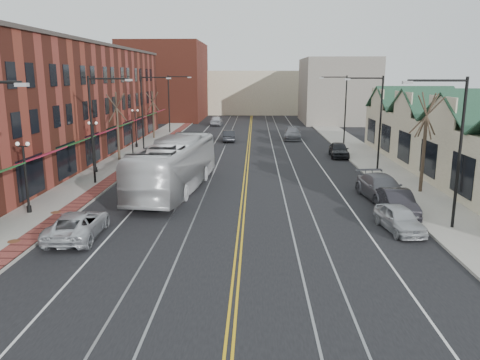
# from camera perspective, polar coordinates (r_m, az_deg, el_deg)

# --- Properties ---
(ground) EXTENTS (160.00, 160.00, 0.00)m
(ground) POSITION_cam_1_polar(r_m,az_deg,el_deg) (20.34, -0.44, -11.18)
(ground) COLOR black
(ground) RESTS_ON ground
(sidewalk_left) EXTENTS (4.00, 120.00, 0.15)m
(sidewalk_left) POSITION_cam_1_polar(r_m,az_deg,el_deg) (41.45, -16.10, 0.86)
(sidewalk_left) COLOR gray
(sidewalk_left) RESTS_ON ground
(sidewalk_right) EXTENTS (4.00, 120.00, 0.15)m
(sidewalk_right) POSITION_cam_1_polar(r_m,az_deg,el_deg) (41.00, 17.74, 0.63)
(sidewalk_right) COLOR gray
(sidewalk_right) RESTS_ON ground
(building_left) EXTENTS (10.00, 50.00, 11.00)m
(building_left) POSITION_cam_1_polar(r_m,az_deg,el_deg) (49.75, -21.80, 8.68)
(building_left) COLOR maroon
(building_left) RESTS_ON ground
(building_right) EXTENTS (8.00, 36.00, 4.60)m
(building_right) POSITION_cam_1_polar(r_m,az_deg,el_deg) (42.67, 25.73, 3.46)
(building_right) COLOR #B9AD8E
(building_right) RESTS_ON ground
(backdrop_left) EXTENTS (14.00, 18.00, 14.00)m
(backdrop_left) POSITION_cam_1_polar(r_m,az_deg,el_deg) (90.16, -9.04, 11.79)
(backdrop_left) COLOR maroon
(backdrop_left) RESTS_ON ground
(backdrop_mid) EXTENTS (22.00, 14.00, 9.00)m
(backdrop_mid) POSITION_cam_1_polar(r_m,az_deg,el_deg) (103.65, 1.47, 10.66)
(backdrop_mid) COLOR #B9AD8E
(backdrop_mid) RESTS_ON ground
(backdrop_right) EXTENTS (12.00, 16.00, 11.00)m
(backdrop_right) POSITION_cam_1_polar(r_m,az_deg,el_deg) (84.83, 11.74, 10.62)
(backdrop_right) COLOR slate
(backdrop_right) RESTS_ON ground
(streetlight_l_1) EXTENTS (3.33, 0.25, 8.00)m
(streetlight_l_1) POSITION_cam_1_polar(r_m,az_deg,el_deg) (36.68, -17.05, 7.15)
(streetlight_l_1) COLOR black
(streetlight_l_1) RESTS_ON sidewalk_left
(streetlight_l_2) EXTENTS (3.33, 0.25, 8.00)m
(streetlight_l_2) POSITION_cam_1_polar(r_m,az_deg,el_deg) (52.04, -11.39, 8.94)
(streetlight_l_2) COLOR black
(streetlight_l_2) RESTS_ON sidewalk_left
(streetlight_l_3) EXTENTS (3.33, 0.25, 8.00)m
(streetlight_l_3) POSITION_cam_1_polar(r_m,az_deg,el_deg) (67.69, -8.30, 9.88)
(streetlight_l_3) COLOR black
(streetlight_l_3) RESTS_ON sidewalk_left
(streetlight_r_0) EXTENTS (3.33, 0.25, 8.00)m
(streetlight_r_0) POSITION_cam_1_polar(r_m,az_deg,el_deg) (26.84, 24.48, 4.71)
(streetlight_r_0) COLOR black
(streetlight_r_0) RESTS_ON sidewalk_right
(streetlight_r_1) EXTENTS (3.33, 0.25, 8.00)m
(streetlight_r_1) POSITION_cam_1_polar(r_m,az_deg,el_deg) (41.98, 16.20, 7.84)
(streetlight_r_1) COLOR black
(streetlight_r_1) RESTS_ON sidewalk_right
(streetlight_r_2) EXTENTS (3.33, 0.25, 8.00)m
(streetlight_r_2) POSITION_cam_1_polar(r_m,az_deg,el_deg) (57.60, 12.32, 9.24)
(streetlight_r_2) COLOR black
(streetlight_r_2) RESTS_ON sidewalk_right
(lamppost_l_1) EXTENTS (0.84, 0.28, 4.27)m
(lamppost_l_1) POSITION_cam_1_polar(r_m,az_deg,el_deg) (30.44, -24.62, 0.11)
(lamppost_l_1) COLOR black
(lamppost_l_1) RESTS_ON sidewalk_left
(lamppost_l_2) EXTENTS (0.84, 0.28, 4.27)m
(lamppost_l_2) POSITION_cam_1_polar(r_m,az_deg,el_deg) (41.33, -17.34, 3.75)
(lamppost_l_2) COLOR black
(lamppost_l_2) RESTS_ON sidewalk_left
(lamppost_l_3) EXTENTS (0.84, 0.28, 4.27)m
(lamppost_l_3) POSITION_cam_1_polar(r_m,az_deg,el_deg) (54.63, -12.58, 6.08)
(lamppost_l_3) COLOR black
(lamppost_l_3) RESTS_ON sidewalk_left
(tree_left_near) EXTENTS (1.78, 1.37, 6.48)m
(tree_left_near) POSITION_cam_1_polar(r_m,az_deg,el_deg) (46.75, -14.71, 6.51)
(tree_left_near) COLOR #382B21
(tree_left_near) RESTS_ON sidewalk_left
(tree_left_far) EXTENTS (1.66, 1.28, 6.02)m
(tree_left_far) POSITION_cam_1_polar(r_m,az_deg,el_deg) (62.21, -10.55, 7.94)
(tree_left_far) COLOR #382B21
(tree_left_far) RESTS_ON sidewalk_left
(tree_right_mid) EXTENTS (1.90, 1.46, 6.93)m
(tree_right_mid) POSITION_cam_1_polar(r_m,az_deg,el_deg) (34.92, 21.57, 4.45)
(tree_right_mid) COLOR #382B21
(tree_right_mid) RESTS_ON sidewalk_right
(manhole_mid) EXTENTS (0.60, 0.60, 0.02)m
(manhole_mid) POSITION_cam_1_polar(r_m,az_deg,el_deg) (25.96, -25.87, -6.74)
(manhole_mid) COLOR #592D19
(manhole_mid) RESTS_ON sidewalk_left
(manhole_far) EXTENTS (0.60, 0.60, 0.02)m
(manhole_far) POSITION_cam_1_polar(r_m,az_deg,el_deg) (30.24, -21.55, -3.69)
(manhole_far) COLOR #592D19
(manhole_far) RESTS_ON sidewalk_left
(traffic_signal) EXTENTS (0.18, 0.15, 3.80)m
(traffic_signal) POSITION_cam_1_polar(r_m,az_deg,el_deg) (44.46, -13.00, 4.79)
(traffic_signal) COLOR black
(traffic_signal) RESTS_ON sidewalk_left
(transit_bus) EXTENTS (4.63, 13.70, 3.74)m
(transit_bus) POSITION_cam_1_polar(r_m,az_deg,el_deg) (33.76, -7.99, 1.73)
(transit_bus) COLOR silver
(transit_bus) RESTS_ON ground
(parked_suv) EXTENTS (2.57, 5.15, 1.40)m
(parked_suv) POSITION_cam_1_polar(r_m,az_deg,el_deg) (25.56, -19.19, -5.16)
(parked_suv) COLOR silver
(parked_suv) RESTS_ON ground
(parked_car_a) EXTENTS (2.18, 4.25, 1.38)m
(parked_car_a) POSITION_cam_1_polar(r_m,az_deg,el_deg) (26.58, 18.86, -4.48)
(parked_car_a) COLOR #B0B3B8
(parked_car_a) RESTS_ON ground
(parked_car_b) EXTENTS (1.61, 4.55, 1.50)m
(parked_car_b) POSITION_cam_1_polar(r_m,az_deg,el_deg) (29.55, 18.62, -2.64)
(parked_car_b) COLOR #232127
(parked_car_b) RESTS_ON ground
(parked_car_c) EXTENTS (2.93, 5.84, 1.63)m
(parked_car_c) POSITION_cam_1_polar(r_m,az_deg,el_deg) (32.82, 16.91, -0.91)
(parked_car_c) COLOR slate
(parked_car_c) RESTS_ON ground
(parked_car_d) EXTENTS (2.06, 4.56, 1.52)m
(parked_car_d) POSITION_cam_1_polar(r_m,az_deg,el_deg) (48.75, 11.96, 3.63)
(parked_car_d) COLOR black
(parked_car_d) RESTS_ON ground
(distant_car_left) EXTENTS (1.80, 4.35, 1.40)m
(distant_car_left) POSITION_cam_1_polar(r_m,az_deg,el_deg) (59.18, -1.40, 5.41)
(distant_car_left) COLOR black
(distant_car_left) RESTS_ON ground
(distant_car_right) EXTENTS (2.57, 5.50, 1.55)m
(distant_car_right) POSITION_cam_1_polar(r_m,az_deg,el_deg) (61.25, 6.43, 5.65)
(distant_car_right) COLOR slate
(distant_car_right) RESTS_ON ground
(distant_car_far) EXTENTS (1.92, 4.73, 1.61)m
(distant_car_far) POSITION_cam_1_polar(r_m,az_deg,el_deg) (78.06, -2.92, 7.25)
(distant_car_far) COLOR silver
(distant_car_far) RESTS_ON ground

